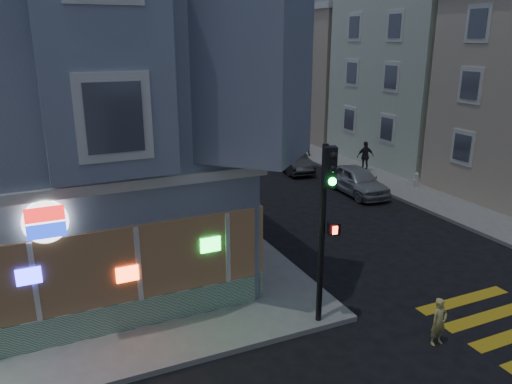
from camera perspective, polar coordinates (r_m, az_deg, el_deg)
sidewalk_ne at (r=41.80m, az=17.20°, el=6.43°), size 24.00×42.00×0.15m
row_house_b at (r=33.73m, az=21.37°, el=12.75°), size 12.00×8.60×10.50m
row_house_c at (r=40.61m, az=12.07°, el=13.04°), size 12.00×8.60×9.00m
row_house_d at (r=48.11m, az=5.61°, el=14.82°), size 12.00×8.60×10.50m
utility_pole at (r=35.79m, az=3.05°, el=13.10°), size 2.20×0.30×9.00m
street_tree_near at (r=41.34m, az=-0.63°, el=12.48°), size 3.00×3.00×5.30m
street_tree_far at (r=48.75m, az=-4.53°, el=13.15°), size 3.00×3.00×5.30m
running_child at (r=13.58m, az=20.18°, el=-13.74°), size 0.46×0.30×1.25m
pedestrian_a at (r=31.97m, az=5.64°, el=5.48°), size 0.78×0.63×1.50m
pedestrian_b at (r=28.77m, az=12.39°, el=4.01°), size 1.05×0.63×1.67m
parked_car_a at (r=24.91m, az=11.49°, el=1.31°), size 1.82×4.09×1.37m
parked_car_b at (r=28.75m, az=4.11°, el=3.65°), size 1.73×3.99×1.28m
parked_car_c at (r=35.15m, az=1.55°, el=6.39°), size 2.79×5.45×1.51m
parked_car_d at (r=39.07m, az=-4.61°, el=7.38°), size 2.58×5.26×1.44m
traffic_signal at (r=12.42m, az=8.05°, el=-1.65°), size 0.61×0.54×4.79m
fire_hydrant at (r=26.49m, az=17.85°, el=1.43°), size 0.42×0.24×0.73m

